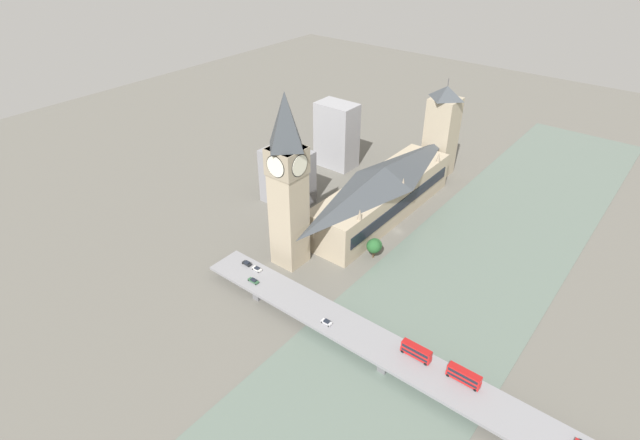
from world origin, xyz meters
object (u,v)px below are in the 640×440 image
Objects in this scene: clock_tower at (288,180)px; car_northbound_lead at (327,322)px; road_bridge at (392,353)px; car_southbound_mid at (247,263)px; double_decker_bus_lead at (464,376)px; car_northbound_mid at (253,281)px; double_decker_bus_mid at (416,351)px; car_southbound_lead at (257,269)px; parliament_hall at (383,191)px; victoria_tower at (441,131)px.

clock_tower is 18.63× the size of car_northbound_lead.
road_bridge is 40.41× the size of car_southbound_mid.
clock_tower is 95.63m from double_decker_bus_lead.
car_northbound_mid is at bearing 2.78° from road_bridge.
road_bridge is 72.28m from car_southbound_mid.
car_northbound_lead is (32.56, 6.11, -2.01)m from double_decker_bus_mid.
car_southbound_mid reaches higher than road_bridge.
clock_tower reaches higher than car_southbound_mid.
double_decker_bus_lead reaches higher than car_southbound_lead.
car_northbound_mid is at bearing 84.30° from parliament_hall.
victoria_tower is 135.68m from car_southbound_lead.
car_southbound_mid is at bearing -0.03° from double_decker_bus_lead.
clock_tower is at bearing -84.97° from car_northbound_mid.
car_northbound_lead reaches higher than car_northbound_mid.
parliament_hall is 63.68m from clock_tower.
clock_tower is 57.40m from car_northbound_lead.
parliament_hall is 8.58× the size of double_decker_bus_lead.
double_decker_bus_mid is 2.57× the size of car_southbound_mid.
clock_tower reaches higher than double_decker_bus_mid.
car_southbound_lead is at bearing -56.12° from car_northbound_mid.
car_southbound_lead is at bearing 179.63° from car_southbound_mid.
car_northbound_lead reaches higher than car_southbound_lead.
victoria_tower is 141.58m from car_northbound_mid.
car_southbound_lead is (90.30, -0.01, -2.01)m from double_decker_bus_lead.
road_bridge is (-54.00, 136.93, -21.37)m from victoria_tower.
car_southbound_lead reaches higher than road_bridge.
double_decker_bus_mid reaches higher than car_northbound_lead.
car_northbound_lead is at bearing 170.98° from car_southbound_lead.
double_decker_bus_mid is 2.21× the size of car_northbound_mid.
car_southbound_mid is at bearing -7.96° from car_northbound_lead.
car_northbound_lead is (-28.81, 140.20, -19.72)m from victoria_tower.
victoria_tower is 148.53m from double_decker_bus_mid.
double_decker_bus_lead is at bearing 168.26° from clock_tower.
clock_tower is 7.14× the size of double_decker_bus_mid.
car_northbound_lead is at bearing 109.36° from parliament_hall.
clock_tower is 80.62m from double_decker_bus_mid.
car_northbound_lead reaches higher than road_bridge.
parliament_hall is 87.07m from car_northbound_lead.
clock_tower reaches higher than road_bridge.
clock_tower is at bearing 84.92° from victoria_tower.
road_bridge is 15.20× the size of double_decker_bus_lead.
road_bridge is 8.71m from double_decker_bus_mid.
victoria_tower is 5.20× the size of double_decker_bus_mid.
car_northbound_lead is at bearing 7.38° from road_bridge.
parliament_hall is 77.81m from car_southbound_mid.
parliament_hall is at bearing -51.01° from double_decker_bus_mid.
double_decker_bus_lead reaches higher than car_northbound_mid.
parliament_hall is at bearing -103.62° from car_southbound_mid.
parliament_hall is 19.64× the size of car_northbound_mid.
car_southbound_mid is (96.16, -0.05, -1.95)m from double_decker_bus_lead.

